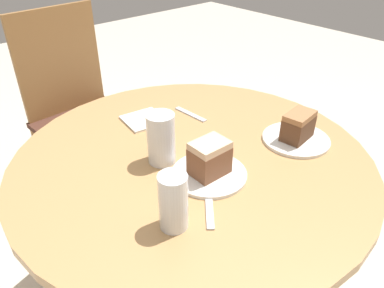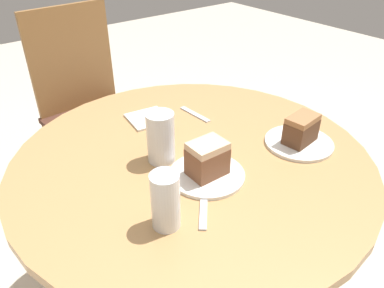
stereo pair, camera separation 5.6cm
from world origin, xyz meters
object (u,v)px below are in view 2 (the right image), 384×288
(cake_slice_near, at_px, (207,159))
(chair, at_px, (90,106))
(plate_far, at_px, (299,143))
(plate_near, at_px, (207,175))
(glass_water, at_px, (161,140))
(glass_lemonade, at_px, (166,204))
(cake_slice_far, at_px, (301,129))

(cake_slice_near, bearing_deg, chair, 84.59)
(plate_far, bearing_deg, plate_near, 171.04)
(plate_near, distance_m, plate_far, 0.34)
(plate_far, height_order, glass_water, glass_water)
(chair, height_order, glass_lemonade, chair)
(chair, relative_size, glass_water, 6.40)
(chair, relative_size, plate_near, 4.65)
(chair, xyz_separation_m, plate_far, (0.24, -1.06, 0.22))
(glass_lemonade, bearing_deg, cake_slice_far, 3.39)
(chair, distance_m, glass_lemonade, 1.16)
(glass_lemonade, bearing_deg, glass_water, 58.04)
(chair, distance_m, plate_near, 1.04)
(cake_slice_near, height_order, glass_water, glass_water)
(chair, bearing_deg, cake_slice_far, -80.36)
(glass_lemonade, bearing_deg, plate_near, 23.33)
(glass_water, bearing_deg, glass_lemonade, -121.96)
(cake_slice_far, bearing_deg, glass_water, 153.09)
(plate_near, distance_m, cake_slice_far, 0.34)
(plate_near, relative_size, cake_slice_far, 1.85)
(plate_near, xyz_separation_m, glass_lemonade, (-0.19, -0.08, 0.06))
(plate_far, bearing_deg, cake_slice_far, 0.00)
(cake_slice_near, bearing_deg, glass_lemonade, -156.67)
(plate_far, relative_size, cake_slice_near, 2.06)
(plate_near, bearing_deg, cake_slice_far, -8.96)
(plate_near, distance_m, glass_water, 0.17)
(plate_far, distance_m, cake_slice_near, 0.34)
(plate_near, xyz_separation_m, cake_slice_near, (0.00, -0.00, 0.05))
(plate_far, xyz_separation_m, cake_slice_near, (-0.33, 0.05, 0.05))
(plate_near, relative_size, cake_slice_near, 2.05)
(cake_slice_far, xyz_separation_m, glass_water, (-0.38, 0.20, 0.01))
(chair, distance_m, cake_slice_near, 1.05)
(plate_near, bearing_deg, glass_lemonade, -156.67)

